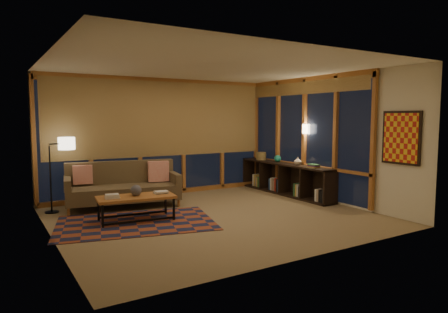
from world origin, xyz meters
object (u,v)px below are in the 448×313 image
bookshelf (285,179)px  coffee_table (136,208)px  sofa (123,185)px  floor_lamp (50,175)px

bookshelf → coffee_table: bearing=-171.8°
sofa → coffee_table: 1.17m
sofa → coffee_table: (-0.13, -1.14, -0.23)m
floor_lamp → bookshelf: bearing=-22.2°
floor_lamp → coffee_table: bearing=-62.7°
coffee_table → bookshelf: 3.85m
sofa → bookshelf: size_ratio=0.74×
sofa → floor_lamp: bearing=177.3°
sofa → coffee_table: bearing=-86.9°
sofa → floor_lamp: floor_lamp is taller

